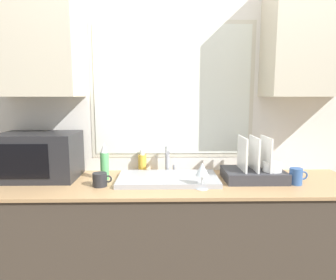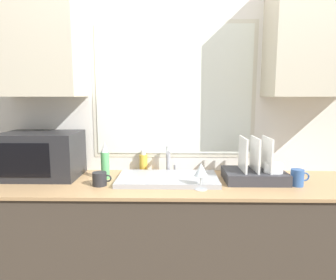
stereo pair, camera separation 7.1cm
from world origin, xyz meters
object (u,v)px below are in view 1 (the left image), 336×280
(spray_bottle, at_px, (105,162))
(soap_bottle, at_px, (142,162))
(mug_near_sink, at_px, (100,180))
(microwave, at_px, (39,156))
(faucet, at_px, (168,158))
(dish_rack, at_px, (255,171))
(wine_glass, at_px, (202,170))

(spray_bottle, relative_size, soap_bottle, 1.51)
(spray_bottle, bearing_deg, soap_bottle, 39.49)
(soap_bottle, xyz_separation_m, mug_near_sink, (-0.24, -0.35, -0.03))
(spray_bottle, height_order, mug_near_sink, spray_bottle)
(microwave, bearing_deg, spray_bottle, -4.62)
(soap_bottle, bearing_deg, mug_near_sink, -124.05)
(faucet, xyz_separation_m, microwave, (-0.87, -0.11, 0.04))
(dish_rack, bearing_deg, microwave, 177.05)
(microwave, xyz_separation_m, soap_bottle, (0.68, 0.16, -0.09))
(faucet, distance_m, microwave, 0.88)
(faucet, xyz_separation_m, spray_bottle, (-0.43, -0.14, 0.00))
(faucet, xyz_separation_m, dish_rack, (0.57, -0.18, -0.05))
(spray_bottle, bearing_deg, wine_glass, -19.86)
(mug_near_sink, xyz_separation_m, wine_glass, (0.62, -0.07, 0.08))
(spray_bottle, bearing_deg, mug_near_sink, -90.00)
(dish_rack, height_order, soap_bottle, dish_rack)
(faucet, xyz_separation_m, mug_near_sink, (-0.43, -0.30, -0.08))
(mug_near_sink, bearing_deg, dish_rack, 6.70)
(faucet, height_order, mug_near_sink, faucet)
(microwave, bearing_deg, faucet, 6.89)
(dish_rack, bearing_deg, soap_bottle, 162.89)
(dish_rack, relative_size, wine_glass, 2.43)
(faucet, distance_m, wine_glass, 0.42)
(wine_glass, bearing_deg, dish_rack, 26.38)
(dish_rack, xyz_separation_m, mug_near_sink, (-1.00, -0.12, -0.02))
(faucet, bearing_deg, microwave, -173.11)
(microwave, relative_size, spray_bottle, 2.05)
(soap_bottle, xyz_separation_m, wine_glass, (0.39, -0.42, 0.05))
(faucet, relative_size, wine_glass, 1.20)
(soap_bottle, relative_size, wine_glass, 1.01)
(soap_bottle, height_order, mug_near_sink, soap_bottle)
(soap_bottle, distance_m, wine_glass, 0.57)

